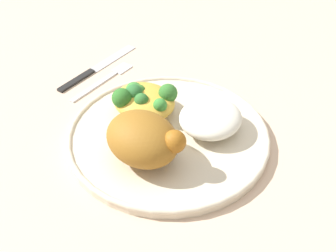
# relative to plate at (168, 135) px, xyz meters

# --- Properties ---
(ground_plane) EXTENTS (2.00, 2.00, 0.00)m
(ground_plane) POSITION_rel_plate_xyz_m (0.00, 0.00, -0.01)
(ground_plane) COLOR #CEAF94
(plate) EXTENTS (0.29, 0.29, 0.02)m
(plate) POSITION_rel_plate_xyz_m (0.00, 0.00, 0.00)
(plate) COLOR beige
(plate) RESTS_ON ground_plane
(roasted_chicken) EXTENTS (0.11, 0.08, 0.06)m
(roasted_chicken) POSITION_rel_plate_xyz_m (0.01, -0.06, 0.04)
(roasted_chicken) COLOR #915F1F
(roasted_chicken) RESTS_ON plate
(rice_pile) EXTENTS (0.09, 0.09, 0.04)m
(rice_pile) POSITION_rel_plate_xyz_m (0.04, 0.05, 0.03)
(rice_pile) COLOR silver
(rice_pile) RESTS_ON plate
(mac_cheese_with_broccoli) EXTENTS (0.10, 0.09, 0.05)m
(mac_cheese_with_broccoli) POSITION_rel_plate_xyz_m (-0.06, 0.01, 0.03)
(mac_cheese_with_broccoli) COLOR gold
(mac_cheese_with_broccoli) RESTS_ON plate
(fork) EXTENTS (0.03, 0.14, 0.01)m
(fork) POSITION_rel_plate_xyz_m (-0.19, 0.04, -0.01)
(fork) COLOR silver
(fork) RESTS_ON ground_plane
(knife) EXTENTS (0.03, 0.19, 0.01)m
(knife) POSITION_rel_plate_xyz_m (-0.22, 0.05, -0.01)
(knife) COLOR black
(knife) RESTS_ON ground_plane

